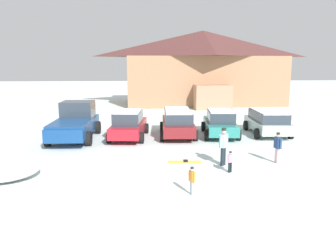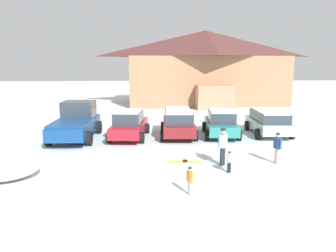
{
  "view_description": "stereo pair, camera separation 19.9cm",
  "coord_description": "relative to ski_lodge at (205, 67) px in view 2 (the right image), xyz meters",
  "views": [
    {
      "loc": [
        -1.49,
        -8.41,
        4.39
      ],
      "look_at": [
        -0.39,
        8.15,
        1.26
      ],
      "focal_mm": 35.0,
      "sensor_mm": 36.0,
      "label": 1
    },
    {
      "loc": [
        -1.29,
        -8.42,
        4.39
      ],
      "look_at": [
        -0.39,
        8.15,
        1.26
      ],
      "focal_mm": 35.0,
      "sensor_mm": 36.0,
      "label": 2
    }
  ],
  "objects": [
    {
      "name": "ground",
      "position": [
        -4.87,
        -28.62,
        -4.09
      ],
      "size": [
        160.0,
        160.0,
        0.0
      ],
      "primitive_type": "plane",
      "color": "silver"
    },
    {
      "name": "ski_lodge",
      "position": [
        0.0,
        0.0,
        0.0
      ],
      "size": [
        17.62,
        11.11,
        8.06
      ],
      "color": "#9E7251",
      "rests_on": "ground"
    },
    {
      "name": "parked_red_sedan",
      "position": [
        -7.45,
        -17.61,
        -3.24
      ],
      "size": [
        2.41,
        4.61,
        1.69
      ],
      "color": "#B31B27",
      "rests_on": "ground"
    },
    {
      "name": "parked_maroon_van",
      "position": [
        -4.45,
        -17.18,
        -3.2
      ],
      "size": [
        2.33,
        4.76,
        1.65
      ],
      "color": "maroon",
      "rests_on": "ground"
    },
    {
      "name": "parked_teal_hatchback",
      "position": [
        -1.82,
        -17.32,
        -3.27
      ],
      "size": [
        2.4,
        4.45,
        1.63
      ],
      "color": "#287F77",
      "rests_on": "ground"
    },
    {
      "name": "parked_silver_wagon",
      "position": [
        1.29,
        -17.08,
        -3.25
      ],
      "size": [
        2.43,
        4.44,
        1.53
      ],
      "color": "#B4C6BF",
      "rests_on": "ground"
    },
    {
      "name": "pickup_truck",
      "position": [
        -10.61,
        -17.49,
        -3.09
      ],
      "size": [
        2.53,
        5.44,
        2.15
      ],
      "color": "navy",
      "rests_on": "ground"
    },
    {
      "name": "skier_child_in_pink_snowsuit",
      "position": [
        -2.96,
        -24.3,
        -3.58
      ],
      "size": [
        0.31,
        0.21,
        0.89
      ],
      "color": "black",
      "rests_on": "ground"
    },
    {
      "name": "skier_child_in_orange_jacket",
      "position": [
        -4.85,
        -26.55,
        -3.53
      ],
      "size": [
        0.22,
        0.35,
        0.99
      ],
      "color": "#A6B7C4",
      "rests_on": "ground"
    },
    {
      "name": "skier_adult_in_blue_parka",
      "position": [
        -3.02,
        -23.31,
        -3.14
      ],
      "size": [
        0.44,
        0.51,
        1.67
      ],
      "color": "#1B262D",
      "rests_on": "ground"
    },
    {
      "name": "skier_teen_in_navy_coat",
      "position": [
        -0.52,
        -23.15,
        -3.29
      ],
      "size": [
        0.27,
        0.51,
        1.41
      ],
      "color": "beige",
      "rests_on": "ground"
    },
    {
      "name": "pair_of_skis",
      "position": [
        -4.64,
        -22.73,
        -4.07
      ],
      "size": [
        1.52,
        0.38,
        0.08
      ],
      "color": "gold",
      "rests_on": "ground"
    }
  ]
}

